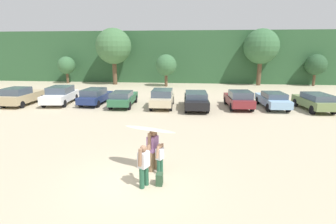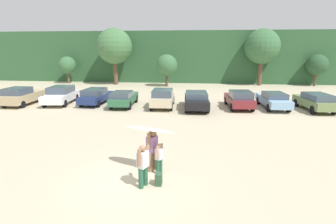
# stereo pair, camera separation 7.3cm
# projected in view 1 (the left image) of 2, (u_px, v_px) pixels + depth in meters

# --- Properties ---
(ground_plane) EXTENTS (120.00, 120.00, 0.00)m
(ground_plane) POSITION_uv_depth(u_px,v_px,m) (133.00, 181.00, 10.03)
(ground_plane) COLOR #C1B293
(hillside_ridge) EXTENTS (108.00, 12.00, 7.43)m
(hillside_ridge) POSITION_uv_depth(u_px,v_px,m) (182.00, 56.00, 43.39)
(hillside_ridge) COLOR #2D5633
(hillside_ridge) RESTS_ON ground_plane
(tree_center) EXTENTS (2.48, 2.48, 3.85)m
(tree_center) POSITION_uv_depth(u_px,v_px,m) (66.00, 65.00, 37.73)
(tree_center) COLOR brown
(tree_center) RESTS_ON ground_plane
(tree_center_left) EXTENTS (4.85, 4.85, 7.68)m
(tree_center_left) POSITION_uv_depth(u_px,v_px,m) (114.00, 46.00, 35.89)
(tree_center_left) COLOR brown
(tree_center_left) RESTS_ON ground_plane
(tree_right) EXTENTS (2.79, 2.79, 4.22)m
(tree_right) POSITION_uv_depth(u_px,v_px,m) (166.00, 65.00, 34.52)
(tree_right) COLOR brown
(tree_right) RESTS_ON ground_plane
(tree_left) EXTENTS (4.66, 4.66, 7.55)m
(tree_left) POSITION_uv_depth(u_px,v_px,m) (261.00, 47.00, 35.06)
(tree_left) COLOR brown
(tree_left) RESTS_ON ground_plane
(tree_center_right) EXTENTS (2.75, 2.75, 4.23)m
(tree_center_right) POSITION_uv_depth(u_px,v_px,m) (316.00, 65.00, 34.92)
(tree_center_right) COLOR brown
(tree_center_right) RESTS_ON ground_plane
(parked_car_tan) EXTENTS (1.94, 4.44, 1.62)m
(parked_car_tan) POSITION_uv_depth(u_px,v_px,m) (21.00, 96.00, 23.46)
(parked_car_tan) COLOR tan
(parked_car_tan) RESTS_ON ground_plane
(parked_car_white) EXTENTS (2.40, 4.62, 1.59)m
(parked_car_white) POSITION_uv_depth(u_px,v_px,m) (60.00, 95.00, 23.87)
(parked_car_white) COLOR white
(parked_car_white) RESTS_ON ground_plane
(parked_car_navy) EXTENTS (1.92, 4.45, 1.44)m
(parked_car_navy) POSITION_uv_depth(u_px,v_px,m) (95.00, 96.00, 23.79)
(parked_car_navy) COLOR navy
(parked_car_navy) RESTS_ON ground_plane
(parked_car_forest_green) EXTENTS (1.94, 4.64, 1.36)m
(parked_car_forest_green) POSITION_uv_depth(u_px,v_px,m) (123.00, 98.00, 22.90)
(parked_car_forest_green) COLOR #2D6642
(parked_car_forest_green) RESTS_ON ground_plane
(parked_car_champagne) EXTENTS (1.95, 4.18, 1.54)m
(parked_car_champagne) POSITION_uv_depth(u_px,v_px,m) (162.00, 98.00, 22.51)
(parked_car_champagne) COLOR beige
(parked_car_champagne) RESTS_ON ground_plane
(parked_car_black) EXTENTS (2.11, 4.85, 1.42)m
(parked_car_black) POSITION_uv_depth(u_px,v_px,m) (196.00, 100.00, 21.94)
(parked_car_black) COLOR black
(parked_car_black) RESTS_ON ground_plane
(parked_car_maroon) EXTENTS (2.10, 4.33, 1.53)m
(parked_car_maroon) POSITION_uv_depth(u_px,v_px,m) (239.00, 99.00, 22.16)
(parked_car_maroon) COLOR maroon
(parked_car_maroon) RESTS_ON ground_plane
(parked_car_sky_blue) EXTENTS (1.96, 4.70, 1.37)m
(parked_car_sky_blue) POSITION_uv_depth(u_px,v_px,m) (273.00, 100.00, 22.20)
(parked_car_sky_blue) COLOR #84ADD1
(parked_car_sky_blue) RESTS_ON ground_plane
(parked_car_olive_green) EXTENTS (2.18, 4.42, 1.43)m
(parked_car_olive_green) POSITION_uv_depth(u_px,v_px,m) (315.00, 101.00, 21.32)
(parked_car_olive_green) COLOR #6B7F4C
(parked_car_olive_green) RESTS_ON ground_plane
(person_adult) EXTENTS (0.47, 0.66, 1.74)m
(person_adult) POSITION_uv_depth(u_px,v_px,m) (153.00, 148.00, 10.73)
(person_adult) COLOR #8C6B4C
(person_adult) RESTS_ON ground_plane
(person_child) EXTENTS (0.34, 0.52, 1.26)m
(person_child) POSITION_uv_depth(u_px,v_px,m) (160.00, 156.00, 10.55)
(person_child) COLOR #26593F
(person_child) RESTS_ON ground_plane
(person_companion) EXTENTS (0.44, 0.71, 1.61)m
(person_companion) POSITION_uv_depth(u_px,v_px,m) (144.00, 164.00, 9.44)
(person_companion) COLOR #26593F
(person_companion) RESTS_ON ground_plane
(surfboard_cream) EXTENTS (2.37, 1.41, 0.15)m
(surfboard_cream) POSITION_uv_depth(u_px,v_px,m) (150.00, 129.00, 10.46)
(surfboard_cream) COLOR beige
(backpack_dropped) EXTENTS (0.24, 0.34, 0.45)m
(backpack_dropped) POSITION_uv_depth(u_px,v_px,m) (159.00, 179.00, 9.72)
(backpack_dropped) COLOR #2D4C33
(backpack_dropped) RESTS_ON ground_plane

